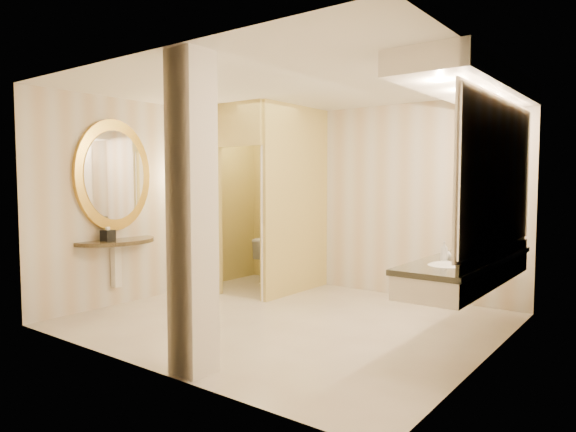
# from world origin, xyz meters

# --- Properties ---
(floor) EXTENTS (4.50, 4.50, 0.00)m
(floor) POSITION_xyz_m (0.00, 0.00, 0.00)
(floor) COLOR beige
(floor) RESTS_ON ground
(ceiling) EXTENTS (4.50, 4.50, 0.00)m
(ceiling) POSITION_xyz_m (0.00, 0.00, 2.70)
(ceiling) COLOR silver
(ceiling) RESTS_ON wall_back
(wall_back) EXTENTS (4.50, 0.02, 2.70)m
(wall_back) POSITION_xyz_m (0.00, 2.00, 1.35)
(wall_back) COLOR beige
(wall_back) RESTS_ON floor
(wall_front) EXTENTS (4.50, 0.02, 2.70)m
(wall_front) POSITION_xyz_m (0.00, -2.00, 1.35)
(wall_front) COLOR beige
(wall_front) RESTS_ON floor
(wall_left) EXTENTS (0.02, 4.00, 2.70)m
(wall_left) POSITION_xyz_m (-2.25, 0.00, 1.35)
(wall_left) COLOR beige
(wall_left) RESTS_ON floor
(wall_right) EXTENTS (0.02, 4.00, 2.70)m
(wall_right) POSITION_xyz_m (2.25, 0.00, 1.35)
(wall_right) COLOR beige
(wall_right) RESTS_ON floor
(toilet_closet) EXTENTS (1.50, 1.55, 2.70)m
(toilet_closet) POSITION_xyz_m (-1.13, 0.97, 1.39)
(toilet_closet) COLOR #CABD69
(toilet_closet) RESTS_ON floor
(wall_sconce) EXTENTS (0.14, 0.14, 0.42)m
(wall_sconce) POSITION_xyz_m (-1.93, 0.43, 1.73)
(wall_sconce) COLOR gold
(wall_sconce) RESTS_ON toilet_closet
(vanity) EXTENTS (0.75, 2.52, 2.09)m
(vanity) POSITION_xyz_m (1.98, 0.40, 1.63)
(vanity) COLOR silver
(vanity) RESTS_ON floor
(console_shelf) EXTENTS (1.10, 1.10, 2.00)m
(console_shelf) POSITION_xyz_m (-2.21, -0.81, 1.35)
(console_shelf) COLOR black
(console_shelf) RESTS_ON floor
(pillar) EXTENTS (0.31, 0.31, 2.70)m
(pillar) POSITION_xyz_m (0.35, -1.80, 1.35)
(pillar) COLOR silver
(pillar) RESTS_ON floor
(tissue_box) EXTENTS (0.16, 0.16, 0.14)m
(tissue_box) POSITION_xyz_m (-2.10, -0.98, 0.94)
(tissue_box) COLOR black
(tissue_box) RESTS_ON console_shelf
(toilet) EXTENTS (0.58, 0.79, 0.72)m
(toilet) POSITION_xyz_m (-1.60, 1.70, 0.36)
(toilet) COLOR white
(toilet) RESTS_ON floor
(soap_bottle_a) EXTENTS (0.08, 0.08, 0.15)m
(soap_bottle_a) POSITION_xyz_m (1.89, 0.51, 0.95)
(soap_bottle_a) COLOR beige
(soap_bottle_a) RESTS_ON vanity
(soap_bottle_b) EXTENTS (0.12, 0.12, 0.12)m
(soap_bottle_b) POSITION_xyz_m (1.85, 0.06, 0.94)
(soap_bottle_b) COLOR silver
(soap_bottle_b) RESTS_ON vanity
(soap_bottle_c) EXTENTS (0.08, 0.08, 0.19)m
(soap_bottle_c) POSITION_xyz_m (1.86, -0.03, 0.97)
(soap_bottle_c) COLOR #C6B28C
(soap_bottle_c) RESTS_ON vanity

